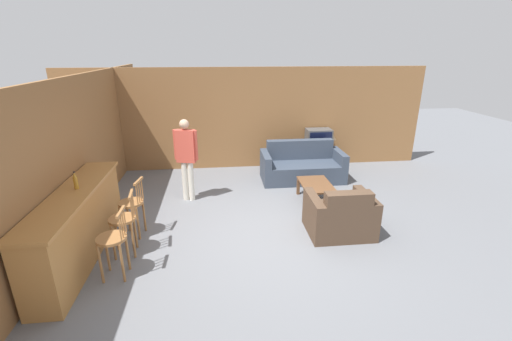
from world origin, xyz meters
name	(u,v)px	position (x,y,z in m)	size (l,w,h in m)	color
ground_plane	(267,236)	(0.00, 0.00, 0.00)	(24.00, 24.00, 0.00)	slate
wall_back	(247,119)	(0.00, 3.71, 1.30)	(9.40, 0.08, 2.60)	olive
wall_left	(86,147)	(-3.23, 1.35, 1.30)	(0.08, 8.71, 2.60)	olive
bar_counter	(78,225)	(-2.89, -0.30, 0.54)	(0.55, 2.80, 1.07)	#A87038
bar_chair_near	(113,242)	(-2.24, -0.85, 0.54)	(0.41, 0.41, 1.01)	#996638
bar_chair_mid	(124,223)	(-2.24, -0.29, 0.54)	(0.44, 0.44, 1.01)	#996638
bar_chair_far	(132,206)	(-2.24, 0.29, 0.54)	(0.46, 0.46, 1.01)	#996638
couch_far	(302,167)	(1.22, 2.58, 0.32)	(1.96, 0.93, 0.91)	#384251
armchair_near	(340,216)	(1.26, -0.05, 0.32)	(1.08, 0.89, 0.89)	#4C3828
coffee_table	(316,186)	(1.20, 1.24, 0.35)	(0.61, 0.95, 0.41)	brown
tv_unit	(317,158)	(1.85, 3.42, 0.25)	(0.99, 0.45, 0.50)	black
tv	(318,139)	(1.85, 3.41, 0.77)	(0.65, 0.42, 0.54)	#4C4C4C
bottle	(75,181)	(-2.87, -0.16, 1.20)	(0.06, 0.06, 0.27)	#B27A23
table_lamp	(331,136)	(2.20, 3.42, 0.84)	(0.26, 0.26, 0.46)	brown
person_by_window	(186,155)	(-1.43, 1.66, 0.99)	(0.48, 0.24, 1.72)	silver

